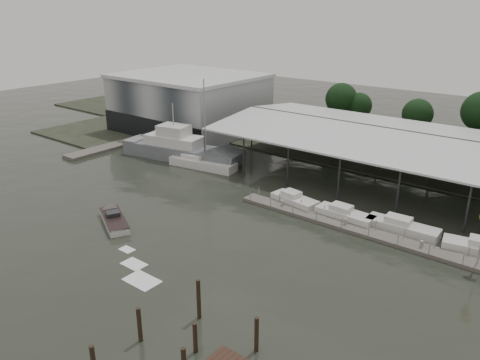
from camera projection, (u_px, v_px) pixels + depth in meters
The scene contains 14 objects.
ground at pixel (185, 224), 50.59m from camera, with size 200.00×200.00×0.00m, color #272B23.
land_strip_far at pixel (355, 141), 81.43m from camera, with size 140.00×30.00×0.30m.
land_strip_west at pixel (148, 120), 95.82m from camera, with size 20.00×40.00×0.30m.
storage_warehouse at pixel (189, 102), 86.99m from camera, with size 24.50×20.50×10.50m.
covered_boat_shed at pixel (435, 141), 59.16m from camera, with size 58.24×24.00×6.96m.
trawler_dock at pixel (115, 145), 78.20m from camera, with size 3.00×18.00×0.50m.
floating_dock at pixel (354, 229), 49.17m from camera, with size 28.00×2.00×1.40m.
grey_trawler at pixel (182, 149), 71.56m from camera, with size 20.14×8.03×8.84m.
white_sailboat at pixel (202, 163), 68.10m from camera, with size 10.60×4.15×13.10m.
speedboat_underway at pixel (113, 219), 51.01m from camera, with size 16.87×9.48×2.00m.
moored_cruiser_0 at pixel (294, 200), 55.27m from camera, with size 6.10×3.08×1.70m.
moored_cruiser_1 at pixel (344, 215), 51.47m from camera, with size 6.59×2.43×1.70m.
moored_cruiser_2 at pixel (402, 227), 48.60m from camera, with size 7.45×2.47×1.70m.
mooring_pilings at pixel (179, 340), 31.37m from camera, with size 7.34×9.26×3.93m.
Camera 1 is at (33.01, -32.16, 22.23)m, focal length 35.00 mm.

